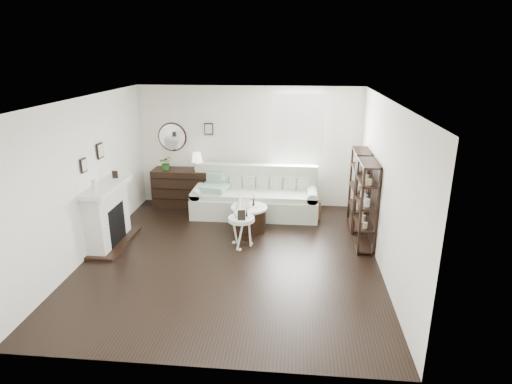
# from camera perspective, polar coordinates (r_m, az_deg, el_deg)

# --- Properties ---
(room) EXTENTS (5.50, 5.50, 5.50)m
(room) POSITION_cam_1_polar(r_m,az_deg,el_deg) (9.54, 3.40, 7.31)
(room) COLOR black
(room) RESTS_ON ground
(fireplace) EXTENTS (0.50, 1.40, 1.84)m
(fireplace) POSITION_cam_1_polar(r_m,az_deg,el_deg) (8.26, -19.12, -3.15)
(fireplace) COLOR silver
(fireplace) RESTS_ON ground
(shelf_unit_far) EXTENTS (0.30, 0.80, 1.60)m
(shelf_unit_far) POSITION_cam_1_polar(r_m,az_deg,el_deg) (8.71, 13.56, 0.32)
(shelf_unit_far) COLOR black
(shelf_unit_far) RESTS_ON ground
(shelf_unit_near) EXTENTS (0.30, 0.80, 1.60)m
(shelf_unit_near) POSITION_cam_1_polar(r_m,az_deg,el_deg) (7.87, 14.41, -1.71)
(shelf_unit_near) COLOR black
(shelf_unit_near) RESTS_ON ground
(sofa) EXTENTS (2.69, 0.93, 1.05)m
(sofa) POSITION_cam_1_polar(r_m,az_deg,el_deg) (9.31, -0.12, -0.93)
(sofa) COLOR beige
(sofa) RESTS_ON ground
(quilt) EXTENTS (0.64, 0.56, 0.14)m
(quilt) POSITION_cam_1_polar(r_m,az_deg,el_deg) (9.22, -5.65, 0.50)
(quilt) COLOR teal
(quilt) RESTS_ON sofa
(suitcase) EXTENTS (0.60, 0.21, 0.40)m
(suitcase) POSITION_cam_1_polar(r_m,az_deg,el_deg) (9.20, 6.73, -2.28)
(suitcase) COLOR brown
(suitcase) RESTS_ON ground
(dresser) EXTENTS (1.29, 0.55, 0.86)m
(dresser) POSITION_cam_1_polar(r_m,az_deg,el_deg) (9.95, -9.81, 0.59)
(dresser) COLOR black
(dresser) RESTS_ON ground
(table_lamp) EXTENTS (0.31, 0.31, 0.40)m
(table_lamp) POSITION_cam_1_polar(r_m,az_deg,el_deg) (9.69, -7.86, 4.08)
(table_lamp) COLOR white
(table_lamp) RESTS_ON dresser
(potted_plant) EXTENTS (0.32, 0.28, 0.32)m
(potted_plant) POSITION_cam_1_polar(r_m,az_deg,el_deg) (9.83, -11.89, 3.82)
(potted_plant) COLOR #245F1B
(potted_plant) RESTS_ON dresser
(drum_table) EXTENTS (0.72, 0.72, 0.50)m
(drum_table) POSITION_cam_1_polar(r_m,az_deg,el_deg) (8.50, -0.92, -3.54)
(drum_table) COLOR black
(drum_table) RESTS_ON ground
(pedestal_table) EXTENTS (0.48, 0.48, 0.58)m
(pedestal_table) POSITION_cam_1_polar(r_m,az_deg,el_deg) (7.70, -1.97, -3.74)
(pedestal_table) COLOR white
(pedestal_table) RESTS_ON ground
(eiffel_drum) EXTENTS (0.15, 0.15, 0.21)m
(eiffel_drum) POSITION_cam_1_polar(r_m,az_deg,el_deg) (8.42, -0.35, -1.22)
(eiffel_drum) COLOR black
(eiffel_drum) RESTS_ON drum_table
(bottle_drum) EXTENTS (0.07, 0.07, 0.29)m
(bottle_drum) POSITION_cam_1_polar(r_m,az_deg,el_deg) (8.31, -2.22, -1.21)
(bottle_drum) COLOR silver
(bottle_drum) RESTS_ON drum_table
(card_frame_drum) EXTENTS (0.17, 0.08, 0.21)m
(card_frame_drum) POSITION_cam_1_polar(r_m,az_deg,el_deg) (8.21, -1.41, -1.71)
(card_frame_drum) COLOR white
(card_frame_drum) RESTS_ON drum_table
(eiffel_ped) EXTENTS (0.11, 0.11, 0.16)m
(eiffel_ped) POSITION_cam_1_polar(r_m,az_deg,el_deg) (7.67, -1.25, -2.77)
(eiffel_ped) COLOR black
(eiffel_ped) RESTS_ON pedestal_table
(flask_ped) EXTENTS (0.14, 0.14, 0.25)m
(flask_ped) POSITION_cam_1_polar(r_m,az_deg,el_deg) (7.66, -2.58, -2.44)
(flask_ped) COLOR silver
(flask_ped) RESTS_ON pedestal_table
(card_frame_ped) EXTENTS (0.14, 0.06, 0.18)m
(card_frame_ped) POSITION_cam_1_polar(r_m,az_deg,el_deg) (7.53, -1.94, -3.11)
(card_frame_ped) COLOR black
(card_frame_ped) RESTS_ON pedestal_table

